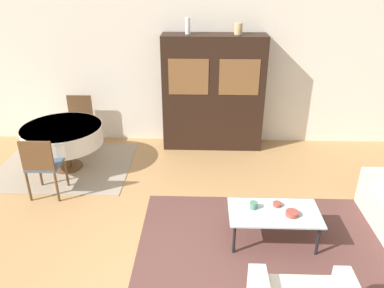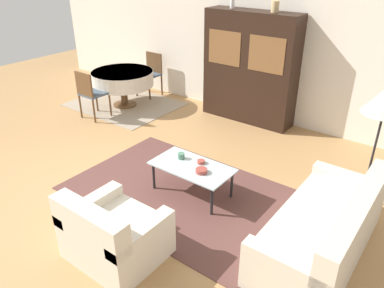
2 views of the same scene
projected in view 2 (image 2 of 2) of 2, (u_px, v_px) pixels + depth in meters
ground_plane at (96, 185)px, 5.26m from camera, size 14.00×14.00×0.00m
wall_back at (235, 43)px, 7.21m from camera, size 10.00×0.06×2.70m
area_rug at (184, 194)px, 5.07m from camera, size 3.09×2.01×0.01m
dining_rug at (125, 104)px, 8.04m from camera, size 2.16×1.73×0.01m
couch at (325, 231)px, 3.95m from camera, size 0.85×1.91×0.81m
armchair at (113, 235)px, 3.90m from camera, size 0.94×0.82×0.78m
coffee_table at (192, 168)px, 4.92m from camera, size 1.08×0.58×0.42m
display_cabinet at (250, 68)px, 6.90m from camera, size 1.76×0.47×2.02m
dining_table at (123, 78)px, 7.71m from camera, size 1.27×1.27×0.74m
dining_chair_near at (90, 92)px, 7.13m from camera, size 0.44×0.44×0.93m
dining_chair_far at (151, 71)px, 8.33m from camera, size 0.44×0.44×0.93m
cup at (181, 156)px, 5.06m from camera, size 0.09×0.09×0.08m
bowl at (201, 171)px, 4.74m from camera, size 0.15×0.15×0.05m
bowl_small at (201, 162)px, 4.95m from camera, size 0.11×0.11×0.04m
vase_tall at (232, 0)px, 6.61m from camera, size 0.08×0.08×0.26m
vase_short at (275, 7)px, 6.18m from camera, size 0.13×0.13×0.18m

